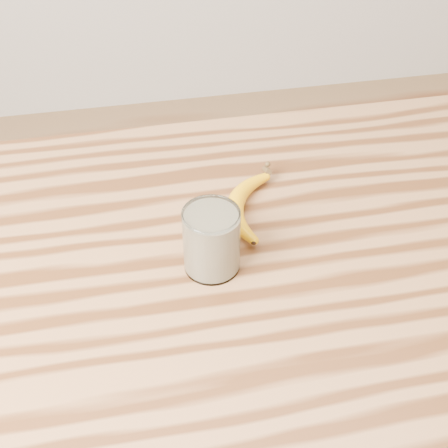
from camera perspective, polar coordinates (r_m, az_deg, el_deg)
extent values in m
cube|color=#96653C|center=(1.09, 6.53, -2.27)|extent=(1.20, 0.80, 0.04)
cylinder|color=brown|center=(1.64, -16.85, -7.71)|extent=(0.06, 0.06, 0.86)
cylinder|color=brown|center=(1.80, 19.14, -2.69)|extent=(0.06, 0.06, 0.86)
cylinder|color=white|center=(0.98, -1.15, -1.51)|extent=(0.09, 0.09, 0.11)
torus|color=white|center=(0.95, -1.19, 0.94)|extent=(0.09, 0.09, 0.00)
cylinder|color=beige|center=(0.98, -1.15, -1.61)|extent=(0.08, 0.08, 0.10)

